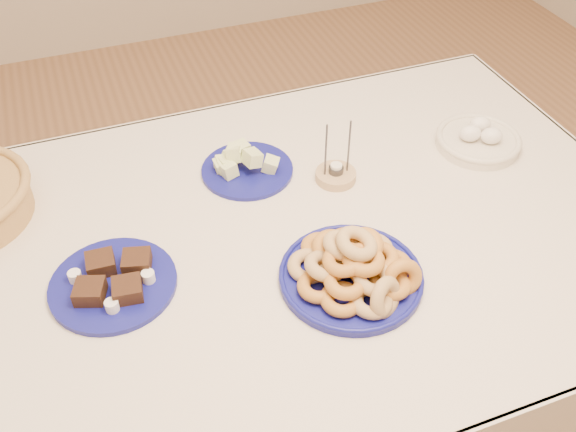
{
  "coord_description": "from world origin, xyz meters",
  "views": [
    {
      "loc": [
        -0.34,
        -0.96,
        1.74
      ],
      "look_at": [
        0.0,
        -0.05,
        0.85
      ],
      "focal_mm": 40.0,
      "sensor_mm": 36.0,
      "label": 1
    }
  ],
  "objects_px": {
    "melon_plate": "(243,165)",
    "candle_holder": "(336,174)",
    "dining_table": "(280,268)",
    "brownie_plate": "(113,282)",
    "donut_platter": "(354,269)",
    "egg_bowl": "(478,139)"
  },
  "relations": [
    {
      "from": "melon_plate",
      "to": "brownie_plate",
      "type": "bearing_deg",
      "value": -143.8
    },
    {
      "from": "donut_platter",
      "to": "melon_plate",
      "type": "bearing_deg",
      "value": 103.53
    },
    {
      "from": "egg_bowl",
      "to": "brownie_plate",
      "type": "bearing_deg",
      "value": -171.03
    },
    {
      "from": "candle_holder",
      "to": "egg_bowl",
      "type": "distance_m",
      "value": 0.4
    },
    {
      "from": "dining_table",
      "to": "donut_platter",
      "type": "relative_size",
      "value": 4.41
    },
    {
      "from": "donut_platter",
      "to": "brownie_plate",
      "type": "distance_m",
      "value": 0.49
    },
    {
      "from": "candle_holder",
      "to": "melon_plate",
      "type": "bearing_deg",
      "value": 152.25
    },
    {
      "from": "melon_plate",
      "to": "candle_holder",
      "type": "distance_m",
      "value": 0.23
    },
    {
      "from": "donut_platter",
      "to": "egg_bowl",
      "type": "xyz_separation_m",
      "value": [
        0.5,
        0.31,
        -0.01
      ]
    },
    {
      "from": "melon_plate",
      "to": "candle_holder",
      "type": "xyz_separation_m",
      "value": [
        0.2,
        -0.11,
        -0.01
      ]
    },
    {
      "from": "dining_table",
      "to": "melon_plate",
      "type": "height_order",
      "value": "melon_plate"
    },
    {
      "from": "donut_platter",
      "to": "egg_bowl",
      "type": "height_order",
      "value": "donut_platter"
    },
    {
      "from": "candle_holder",
      "to": "egg_bowl",
      "type": "relative_size",
      "value": 0.6
    },
    {
      "from": "donut_platter",
      "to": "brownie_plate",
      "type": "height_order",
      "value": "donut_platter"
    },
    {
      "from": "brownie_plate",
      "to": "dining_table",
      "type": "bearing_deg",
      "value": 3.42
    },
    {
      "from": "egg_bowl",
      "to": "melon_plate",
      "type": "bearing_deg",
      "value": 169.41
    },
    {
      "from": "brownie_plate",
      "to": "egg_bowl",
      "type": "height_order",
      "value": "egg_bowl"
    },
    {
      "from": "melon_plate",
      "to": "brownie_plate",
      "type": "height_order",
      "value": "melon_plate"
    },
    {
      "from": "candle_holder",
      "to": "egg_bowl",
      "type": "bearing_deg",
      "value": -0.85
    },
    {
      "from": "brownie_plate",
      "to": "donut_platter",
      "type": "bearing_deg",
      "value": -18.99
    },
    {
      "from": "melon_plate",
      "to": "candle_holder",
      "type": "bearing_deg",
      "value": -27.75
    },
    {
      "from": "melon_plate",
      "to": "donut_platter",
      "type": "bearing_deg",
      "value": -76.47
    }
  ]
}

